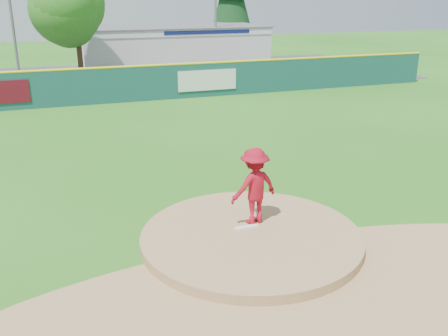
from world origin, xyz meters
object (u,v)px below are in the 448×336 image
object	(u,v)px
van	(219,72)
pool_building_grp	(171,46)
deciduous_tree	(76,15)
pitcher	(254,186)

from	to	relation	value
van	pool_building_grp	xyz separation A→B (m)	(-0.89, 9.90, 0.87)
van	deciduous_tree	xyz separation A→B (m)	(-8.89, 2.90, 3.76)
pool_building_grp	van	bearing A→B (deg)	-84.85
pool_building_grp	deciduous_tree	world-z (taller)	deciduous_tree
pitcher	pool_building_grp	bearing A→B (deg)	-111.64
pitcher	pool_building_grp	size ratio (longest dim) A/B	0.13
van	deciduous_tree	world-z (taller)	deciduous_tree
deciduous_tree	pitcher	bearing A→B (deg)	-84.64
pool_building_grp	deciduous_tree	distance (m)	11.01
pitcher	pool_building_grp	world-z (taller)	pool_building_grp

